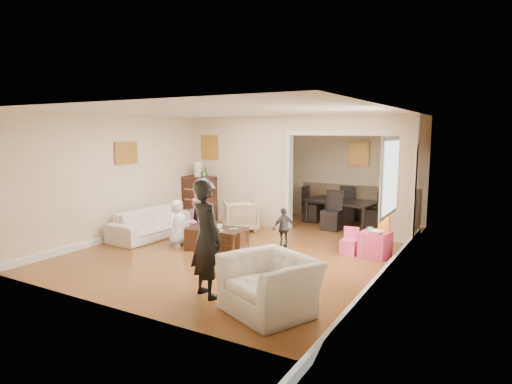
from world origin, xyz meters
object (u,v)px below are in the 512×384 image
Objects in this scene: coffee_cup at (220,227)px; child_kneel_b at (197,220)px; adult_person at (206,238)px; dining_table at (341,213)px; play_table at (375,244)px; armchair_back at (241,215)px; child_toddler at (284,228)px; dresser at (199,199)px; table_lamp at (198,169)px; child_kneel_a at (177,223)px; sofa at (155,223)px; coffee_table at (217,239)px; armchair_front at (270,285)px; cyan_cup at (369,230)px.

coffee_cup is 0.87m from child_kneel_b.
adult_person is (1.13, -1.96, 0.35)m from coffee_cup.
play_table is at bearing -48.72° from dining_table.
child_toddler is (1.53, -0.87, 0.05)m from armchair_back.
table_lamp is at bearing 0.00° from dresser.
sofa is at bearing 66.50° from child_kneel_a.
child_kneel_b is at bearing 156.37° from coffee_cup.
sofa is 4.56m from play_table.
coffee_cup reaches higher than coffee_table.
armchair_front reaches higher than armchair_back.
child_toddler is at bearing -22.64° from table_lamp.
child_kneel_b is (0.15, 0.45, -0.00)m from child_kneel_a.
armchair_back is 9.46× the size of cyan_cup.
armchair_back reaches higher than cyan_cup.
play_table is 1.73m from child_toddler.
armchair_back is at bearing 106.42° from coffee_table.
dresser is 0.69× the size of adult_person.
sofa is 1.86m from dresser.
cyan_cup is 0.09× the size of child_kneel_b.
table_lamp is at bearing 167.24° from cyan_cup.
armchair_back is 1.34m from child_kneel_b.
dresser is 2.83m from coffee_table.
armchair_front is 2.92m from coffee_cup.
dresser reaches higher than play_table.
child_toddler is (-1.60, -0.21, -0.11)m from cyan_cup.
dresser is 1.01× the size of coffee_table.
sofa is at bearing -169.46° from play_table.
armchair_back is 2.48m from dining_table.
dresser is (-1.48, 0.39, 0.22)m from armchair_back.
cyan_cup is (4.38, 0.78, 0.20)m from sofa.
play_table is 5.99× the size of cyan_cup.
cyan_cup is (2.65, 0.96, 0.29)m from coffee_table.
adult_person is at bearing -115.54° from cyan_cup.
table_lamp reaches higher than coffee_table.
child_kneel_b is (-0.70, 0.30, 0.25)m from coffee_table.
adult_person is (-0.09, -5.34, 0.52)m from dining_table.
child_kneel_b is (-0.22, -1.32, 0.11)m from armchair_back.
sofa is 0.96m from child_kneel_a.
coffee_cup is at bearing -38.45° from adult_person.
table_lamp reaches higher than armchair_back.
coffee_table is 13.97× the size of cyan_cup.
table_lamp is 5.15m from adult_person.
table_lamp is at bearing 24.07° from child_kneel_a.
child_kneel_a is at bearing -62.74° from dresser.
sofa is 25.42× the size of cyan_cup.
dresser is at bearing 3.28° from child_kneel_b.
child_toddler is at bearing -108.76° from child_kneel_b.
child_kneel_b is at bearing -28.53° from adult_person.
dining_table is at bearing 121.62° from play_table.
sofa reaches higher than coffee_table.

